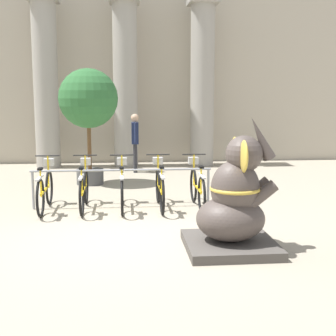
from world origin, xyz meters
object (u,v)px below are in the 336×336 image
at_px(bicycle_2, 122,188).
at_px(bicycle_3, 160,187).
at_px(bicycle_4, 197,187).
at_px(potted_tree, 88,103).
at_px(bicycle_0, 45,189).
at_px(elephant_statue, 234,205).
at_px(person_pedestrian, 135,137).
at_px(bicycle_1, 84,188).

distance_m(bicycle_2, bicycle_3, 0.74).
distance_m(bicycle_4, potted_tree, 3.94).
height_order(bicycle_0, elephant_statue, elephant_statue).
height_order(bicycle_0, bicycle_3, same).
bearing_deg(bicycle_3, potted_tree, 119.52).
xyz_separation_m(bicycle_3, potted_tree, (-1.55, 2.74, 1.62)).
bearing_deg(bicycle_2, elephant_statue, -58.67).
height_order(elephant_statue, person_pedestrian, elephant_statue).
bearing_deg(bicycle_1, bicycle_4, -1.66).
height_order(bicycle_4, elephant_statue, elephant_statue).
bearing_deg(bicycle_3, bicycle_4, -2.46).
height_order(bicycle_1, elephant_statue, elephant_statue).
xyz_separation_m(bicycle_4, elephant_statue, (0.12, -2.59, 0.24)).
height_order(bicycle_0, bicycle_1, same).
bearing_deg(person_pedestrian, elephant_statue, -80.26).
xyz_separation_m(person_pedestrian, potted_tree, (-1.18, -1.78, 1.02)).
height_order(bicycle_2, person_pedestrian, person_pedestrian).
relative_size(bicycle_1, bicycle_4, 1.00).
bearing_deg(bicycle_0, bicycle_2, -0.63).
relative_size(bicycle_0, potted_tree, 0.61).
distance_m(bicycle_2, person_pedestrian, 4.57).
xyz_separation_m(bicycle_2, person_pedestrian, (0.37, 4.51, 0.60)).
distance_m(elephant_statue, potted_tree, 6.04).
distance_m(bicycle_1, elephant_statue, 3.55).
xyz_separation_m(bicycle_1, elephant_statue, (2.34, -2.66, 0.24)).
bearing_deg(bicycle_1, person_pedestrian, 76.08).
distance_m(bicycle_2, bicycle_4, 1.48).
xyz_separation_m(bicycle_0, bicycle_4, (2.95, -0.05, 0.00)).
bearing_deg(potted_tree, bicycle_1, -88.47).
distance_m(bicycle_4, elephant_statue, 2.60).
relative_size(bicycle_0, bicycle_1, 1.00).
bearing_deg(bicycle_1, bicycle_2, -2.08).
xyz_separation_m(bicycle_4, potted_tree, (-2.29, 2.77, 1.62)).
bearing_deg(potted_tree, bicycle_2, -73.47).
height_order(bicycle_2, potted_tree, potted_tree).
bearing_deg(bicycle_2, bicycle_1, 177.92).
distance_m(bicycle_2, potted_tree, 3.28).
bearing_deg(bicycle_3, person_pedestrian, 94.61).
bearing_deg(elephant_statue, potted_tree, 114.22).
distance_m(bicycle_3, elephant_statue, 2.77).
height_order(bicycle_0, person_pedestrian, person_pedestrian).
bearing_deg(bicycle_0, potted_tree, 76.21).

